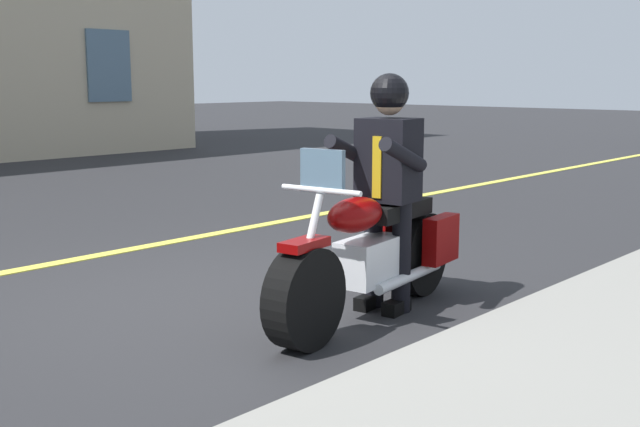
% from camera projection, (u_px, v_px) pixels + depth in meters
% --- Properties ---
extents(ground_plane, '(80.00, 80.00, 0.00)m').
position_uv_depth(ground_plane, '(199.00, 303.00, 5.93)').
color(ground_plane, '#28282B').
extents(lane_center_stripe, '(60.00, 0.16, 0.01)m').
position_uv_depth(lane_center_stripe, '(66.00, 262.00, 7.27)').
color(lane_center_stripe, '#E5DB4C').
rests_on(lane_center_stripe, ground_plane).
extents(motorcycle_main, '(2.22, 0.80, 1.26)m').
position_uv_depth(motorcycle_main, '(373.00, 255.00, 5.55)').
color(motorcycle_main, black).
rests_on(motorcycle_main, ground_plane).
extents(rider_main, '(0.68, 0.61, 1.74)m').
position_uv_depth(rider_main, '(387.00, 172.00, 5.61)').
color(rider_main, black).
rests_on(rider_main, ground_plane).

